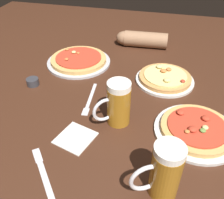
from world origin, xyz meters
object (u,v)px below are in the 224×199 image
object	(u,v)px
beer_mug_dark	(164,171)
beer_mug_amber	(118,104)
pizza_plate_side	(79,60)
pizza_plate_near	(196,130)
napkin_folded	(75,137)
pizza_plate_far	(165,78)
diner_arm	(140,39)
fork_spare	(90,99)
knife_right	(44,175)
ramekin_sauce	(33,82)

from	to	relation	value
beer_mug_dark	beer_mug_amber	bearing A→B (deg)	125.71
pizza_plate_side	pizza_plate_near	bearing A→B (deg)	-33.47
napkin_folded	beer_mug_dark	bearing A→B (deg)	-23.69
napkin_folded	pizza_plate_far	bearing A→B (deg)	57.97
beer_mug_amber	diner_arm	distance (m)	0.67
pizza_plate_far	fork_spare	size ratio (longest dim) A/B	1.21
napkin_folded	diner_arm	bearing A→B (deg)	82.09
napkin_folded	fork_spare	xyz separation A→B (m)	(-0.02, 0.23, -0.00)
pizza_plate_near	fork_spare	size ratio (longest dim) A/B	1.35
knife_right	ramekin_sauce	bearing A→B (deg)	121.28
fork_spare	diner_arm	xyz separation A→B (m)	(0.13, 0.57, 0.04)
knife_right	napkin_folded	bearing A→B (deg)	77.37
napkin_folded	diner_arm	size ratio (longest dim) A/B	0.41
napkin_folded	diner_arm	xyz separation A→B (m)	(0.11, 0.79, 0.04)
pizza_plate_side	ramekin_sauce	xyz separation A→B (m)	(-0.13, -0.24, 0.00)
pizza_plate_far	beer_mug_dark	world-z (taller)	beer_mug_dark
fork_spare	diner_arm	world-z (taller)	diner_arm
pizza_plate_far	ramekin_sauce	distance (m)	0.61
beer_mug_dark	napkin_folded	xyz separation A→B (m)	(-0.31, 0.14, -0.08)
pizza_plate_near	pizza_plate_side	bearing A→B (deg)	146.53
pizza_plate_side	diner_arm	size ratio (longest dim) A/B	1.11
pizza_plate_side	napkin_folded	size ratio (longest dim) A/B	2.69
pizza_plate_near	beer_mug_dark	world-z (taller)	beer_mug_dark
pizza_plate_far	knife_right	bearing A→B (deg)	-117.23
napkin_folded	fork_spare	size ratio (longest dim) A/B	0.55
pizza_plate_far	fork_spare	xyz separation A→B (m)	(-0.30, -0.22, -0.01)
ramekin_sauce	fork_spare	xyz separation A→B (m)	(0.29, -0.04, -0.01)
beer_mug_amber	napkin_folded	world-z (taller)	beer_mug_amber
pizza_plate_far	beer_mug_amber	xyz separation A→B (m)	(-0.15, -0.32, 0.07)
beer_mug_dark	beer_mug_amber	world-z (taller)	beer_mug_dark
beer_mug_amber	knife_right	xyz separation A→B (m)	(-0.16, -0.29, -0.08)
ramekin_sauce	diner_arm	bearing A→B (deg)	51.28
fork_spare	napkin_folded	bearing A→B (deg)	-85.28
pizza_plate_side	knife_right	world-z (taller)	pizza_plate_side
pizza_plate_near	ramekin_sauce	xyz separation A→B (m)	(-0.72, 0.14, 0.00)
beer_mug_dark	napkin_folded	distance (m)	0.35
napkin_folded	fork_spare	bearing A→B (deg)	94.72
pizza_plate_side	knife_right	distance (m)	0.70
pizza_plate_near	knife_right	world-z (taller)	pizza_plate_near
pizza_plate_side	beer_mug_amber	bearing A→B (deg)	-53.04
napkin_folded	knife_right	bearing A→B (deg)	-102.63
knife_right	beer_mug_dark	bearing A→B (deg)	5.60
pizza_plate_far	diner_arm	world-z (taller)	diner_arm
pizza_plate_far	pizza_plate_side	world-z (taller)	pizza_plate_far
beer_mug_dark	napkin_folded	bearing A→B (deg)	156.31
pizza_plate_far	knife_right	distance (m)	0.69
pizza_plate_side	napkin_folded	xyz separation A→B (m)	(0.17, -0.52, -0.01)
knife_right	diner_arm	size ratio (longest dim) A/B	0.66
pizza_plate_side	beer_mug_amber	size ratio (longest dim) A/B	1.89
pizza_plate_near	fork_spare	distance (m)	0.44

